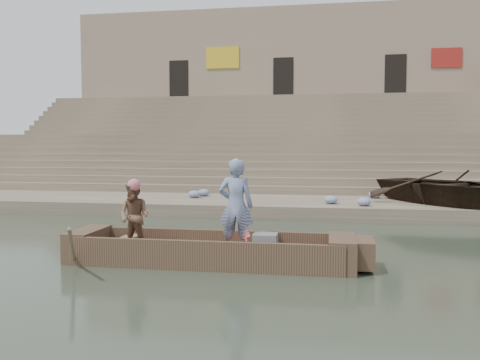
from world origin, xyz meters
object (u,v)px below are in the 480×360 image
(standing_man, at_px, (236,206))
(main_rowboat, at_px, (210,258))
(television, at_px, (265,244))
(rowing_man, at_px, (134,216))
(beached_rowboat, at_px, (453,187))

(standing_man, bearing_deg, main_rowboat, -0.65)
(standing_man, bearing_deg, television, 174.05)
(main_rowboat, height_order, rowing_man, rowing_man)
(main_rowboat, distance_m, standing_man, 1.16)
(standing_man, height_order, television, standing_man)
(television, bearing_deg, beached_rowboat, 56.54)
(main_rowboat, xyz_separation_m, standing_man, (0.52, 0.03, 1.03))
(standing_man, distance_m, television, 0.92)
(main_rowboat, xyz_separation_m, television, (1.09, 0.00, 0.31))
(rowing_man, bearing_deg, television, 12.65)
(rowing_man, height_order, beached_rowboat, rowing_man)
(standing_man, xyz_separation_m, rowing_man, (-2.05, -0.06, -0.24))
(main_rowboat, relative_size, rowing_man, 3.67)
(beached_rowboat, bearing_deg, rowing_man, -174.22)
(standing_man, relative_size, rowing_man, 1.36)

